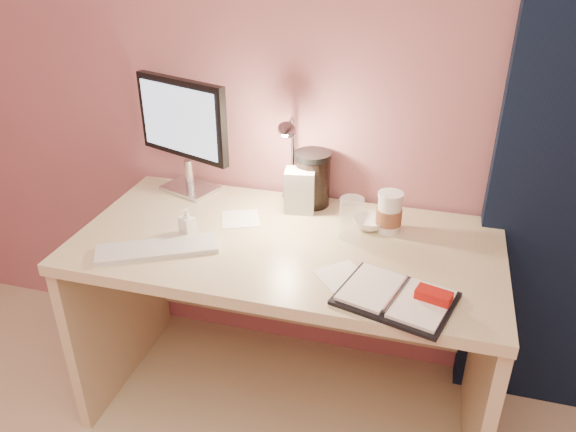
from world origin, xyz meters
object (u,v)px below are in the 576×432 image
(coffee_cup, at_px, (389,213))
(lotion_bottle, at_px, (187,222))
(product_box, at_px, (300,191))
(monitor, at_px, (185,126))
(clear_cup, at_px, (351,218))
(bowl, at_px, (370,223))
(desk_lamp, at_px, (284,154))
(dark_jar, at_px, (312,181))
(keyboard, at_px, (157,249))
(desk, at_px, (292,284))
(planner, at_px, (399,297))

(coffee_cup, distance_m, lotion_bottle, 0.68)
(lotion_bottle, height_order, product_box, product_box)
(monitor, xyz_separation_m, clear_cup, (0.67, -0.19, -0.19))
(bowl, height_order, lotion_bottle, lotion_bottle)
(monitor, relative_size, bowl, 3.84)
(coffee_cup, height_order, desk_lamp, desk_lamp)
(clear_cup, bearing_deg, coffee_cup, 33.81)
(monitor, height_order, desk_lamp, monitor)
(clear_cup, distance_m, dark_jar, 0.27)
(bowl, bearing_deg, coffee_cup, -3.00)
(monitor, xyz_separation_m, product_box, (0.46, -0.05, -0.18))
(coffee_cup, relative_size, dark_jar, 0.77)
(product_box, bearing_deg, coffee_cup, -19.86)
(clear_cup, relative_size, dark_jar, 0.77)
(bowl, height_order, desk_lamp, desk_lamp)
(keyboard, height_order, clear_cup, clear_cup)
(keyboard, distance_m, product_box, 0.55)
(desk, relative_size, coffee_cup, 9.93)
(desk, distance_m, coffee_cup, 0.44)
(planner, xyz_separation_m, clear_cup, (-0.19, 0.32, 0.06))
(desk, bearing_deg, keyboard, -146.87)
(coffee_cup, bearing_deg, desk, -164.78)
(planner, distance_m, dark_jar, 0.64)
(coffee_cup, bearing_deg, planner, -78.96)
(desk, height_order, planner, planner)
(keyboard, distance_m, desk_lamp, 0.55)
(desk_lamp, bearing_deg, monitor, 167.92)
(desk, xyz_separation_m, planner, (0.39, -0.31, 0.24))
(keyboard, xyz_separation_m, dark_jar, (0.40, 0.46, 0.08))
(lotion_bottle, distance_m, dark_jar, 0.49)
(planner, height_order, clear_cup, clear_cup)
(planner, xyz_separation_m, product_box, (-0.40, 0.46, 0.07))
(product_box, relative_size, desk_lamp, 0.46)
(coffee_cup, xyz_separation_m, clear_cup, (-0.12, -0.08, 0.00))
(monitor, relative_size, planner, 1.23)
(planner, bearing_deg, keyboard, -168.89)
(clear_cup, bearing_deg, dark_jar, 131.55)
(coffee_cup, bearing_deg, keyboard, -154.32)
(clear_cup, bearing_deg, product_box, 146.47)
(planner, relative_size, dark_jar, 1.96)
(bowl, bearing_deg, lotion_bottle, -160.03)
(desk, bearing_deg, clear_cup, 2.30)
(monitor, bearing_deg, desk, -3.15)
(clear_cup, relative_size, lotion_bottle, 1.45)
(lotion_bottle, xyz_separation_m, product_box, (0.32, 0.27, 0.03))
(dark_jar, height_order, desk_lamp, desk_lamp)
(coffee_cup, bearing_deg, bowl, 177.00)
(keyboard, xyz_separation_m, desk_lamp, (0.31, 0.40, 0.21))
(coffee_cup, relative_size, desk_lamp, 0.41)
(lotion_bottle, relative_size, dark_jar, 0.53)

